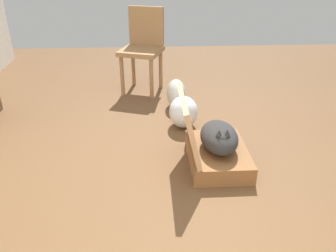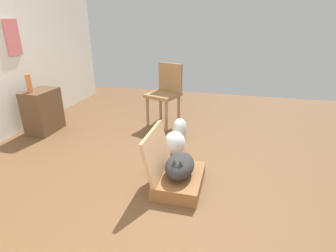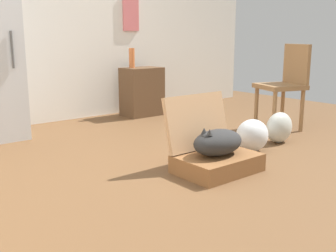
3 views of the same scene
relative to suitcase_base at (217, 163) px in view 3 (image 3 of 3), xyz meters
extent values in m
plane|color=brown|center=(-0.13, 0.39, -0.07)|extent=(7.68, 7.68, 0.00)
cube|color=silver|center=(-0.13, 2.65, 1.23)|extent=(6.40, 0.12, 2.60)
cube|color=#D96B6E|center=(0.98, 2.57, 1.26)|extent=(0.24, 0.02, 0.48)
cube|color=brown|center=(0.00, 0.00, 0.00)|extent=(0.62, 0.44, 0.14)
cube|color=tan|center=(0.00, 0.24, 0.29)|extent=(0.62, 0.14, 0.44)
ellipsoid|color=#2D2D2D|center=(0.00, 0.00, 0.17)|extent=(0.44, 0.28, 0.20)
sphere|color=#2D2D2D|center=(-0.12, 0.00, 0.20)|extent=(0.10, 0.10, 0.10)
cone|color=#2D2D2D|center=(-0.12, -0.03, 0.27)|extent=(0.05, 0.05, 0.05)
cone|color=#2D2D2D|center=(-0.12, 0.03, 0.27)|extent=(0.05, 0.05, 0.05)
cylinder|color=#2D2D2D|center=(0.20, 0.04, 0.11)|extent=(0.20, 0.03, 0.07)
ellipsoid|color=silver|center=(0.66, 0.20, 0.08)|extent=(0.32, 0.27, 0.30)
ellipsoid|color=silver|center=(1.11, 0.24, 0.08)|extent=(0.32, 0.20, 0.30)
cylinder|color=#4C4C4C|center=(-0.86, 1.88, 0.83)|extent=(0.02, 0.02, 0.35)
cube|color=brown|center=(0.90, 2.24, 0.24)|extent=(0.50, 0.34, 0.63)
cylinder|color=#CC6B38|center=(0.78, 2.28, 0.68)|extent=(0.07, 0.07, 0.25)
cylinder|color=olive|center=(1.48, 0.82, 0.16)|extent=(0.04, 0.04, 0.46)
cylinder|color=olive|center=(1.37, 0.49, 0.16)|extent=(0.04, 0.04, 0.46)
cylinder|color=olive|center=(1.82, 0.71, 0.16)|extent=(0.04, 0.04, 0.46)
cylinder|color=olive|center=(1.71, 0.38, 0.16)|extent=(0.04, 0.04, 0.46)
cube|color=olive|center=(1.59, 0.60, 0.41)|extent=(0.56, 0.56, 0.05)
cube|color=olive|center=(1.78, 0.54, 0.66)|extent=(0.17, 0.40, 0.43)
camera|label=1|loc=(-2.23, 0.51, 1.42)|focal=36.49mm
camera|label=2|loc=(-2.23, -0.45, 1.50)|focal=28.54mm
camera|label=3|loc=(-2.20, -2.09, 0.96)|focal=43.74mm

